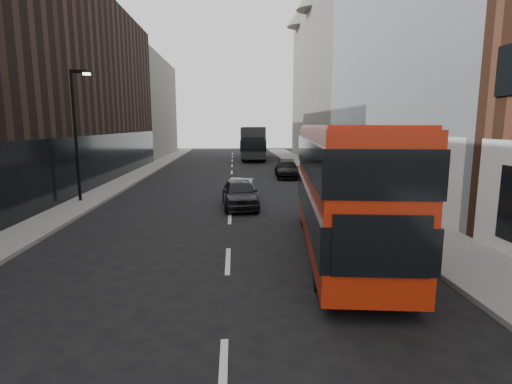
{
  "coord_description": "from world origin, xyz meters",
  "views": [
    {
      "loc": [
        0.22,
        -4.2,
        4.28
      ],
      "look_at": [
        0.81,
        6.35,
        2.5
      ],
      "focal_mm": 28.0,
      "sensor_mm": 36.0,
      "label": 1
    }
  ],
  "objects": [
    {
      "name": "sidewalk_right",
      "position": [
        7.5,
        25.0,
        0.07
      ],
      "size": [
        3.0,
        80.0,
        0.15
      ],
      "primitive_type": "cube",
      "color": "slate",
      "rests_on": "ground"
    },
    {
      "name": "sidewalk_left",
      "position": [
        -8.0,
        25.0,
        0.07
      ],
      "size": [
        2.0,
        80.0,
        0.15
      ],
      "primitive_type": "cube",
      "color": "slate",
      "rests_on": "ground"
    },
    {
      "name": "building_modern_block",
      "position": [
        11.47,
        21.0,
        9.9
      ],
      "size": [
        5.03,
        22.0,
        20.0
      ],
      "color": "#9B9FA5",
      "rests_on": "ground"
    },
    {
      "name": "building_victorian",
      "position": [
        11.38,
        44.0,
        9.66
      ],
      "size": [
        6.5,
        24.0,
        21.0
      ],
      "color": "#67635B",
      "rests_on": "ground"
    },
    {
      "name": "building_left_mid",
      "position": [
        -11.5,
        30.0,
        7.0
      ],
      "size": [
        5.0,
        24.0,
        14.0
      ],
      "primitive_type": "cube",
      "color": "black",
      "rests_on": "ground"
    },
    {
      "name": "building_left_far",
      "position": [
        -11.5,
        52.0,
        6.5
      ],
      "size": [
        5.0,
        20.0,
        13.0
      ],
      "primitive_type": "cube",
      "color": "#67635B",
      "rests_on": "ground"
    },
    {
      "name": "street_lamp",
      "position": [
        -8.22,
        18.0,
        4.18
      ],
      "size": [
        1.06,
        0.22,
        7.0
      ],
      "color": "black",
      "rests_on": "sidewalk_left"
    },
    {
      "name": "red_bus",
      "position": [
        3.85,
        8.79,
        2.37
      ],
      "size": [
        3.69,
        10.77,
        4.28
      ],
      "rotation": [
        0.0,
        0.0,
        -0.12
      ],
      "color": "#B1220A",
      "rests_on": "ground"
    },
    {
      "name": "grey_bus",
      "position": [
        2.85,
        46.5,
        2.16
      ],
      "size": [
        3.91,
        12.69,
        4.03
      ],
      "rotation": [
        0.0,
        0.0,
        -0.08
      ],
      "color": "black",
      "rests_on": "ground"
    },
    {
      "name": "car_a",
      "position": [
        0.5,
        16.41,
        0.74
      ],
      "size": [
        2.04,
        4.47,
        1.49
      ],
      "primitive_type": "imported",
      "rotation": [
        0.0,
        0.0,
        0.07
      ],
      "color": "black",
      "rests_on": "ground"
    },
    {
      "name": "car_b",
      "position": [
        0.59,
        18.0,
        0.63
      ],
      "size": [
        1.82,
        3.97,
        1.26
      ],
      "primitive_type": "imported",
      "rotation": [
        0.0,
        0.0,
        -0.13
      ],
      "color": "#9A9EA2",
      "rests_on": "ground"
    },
    {
      "name": "car_c",
      "position": [
        4.59,
        28.25,
        0.68
      ],
      "size": [
        2.06,
        4.73,
        1.35
      ],
      "primitive_type": "imported",
      "rotation": [
        0.0,
        0.0,
        -0.04
      ],
      "color": "black",
      "rests_on": "ground"
    }
  ]
}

